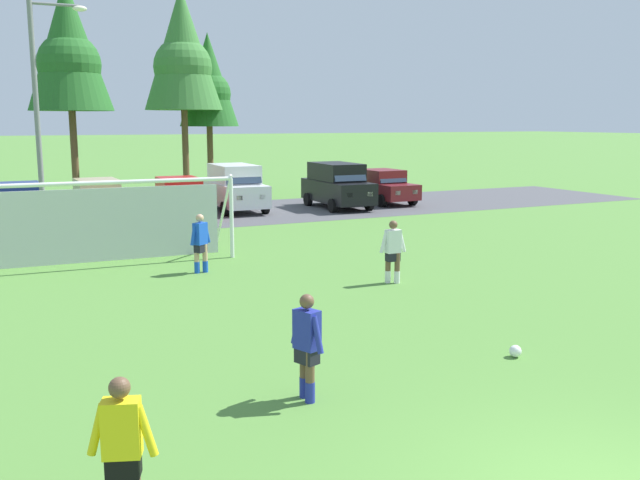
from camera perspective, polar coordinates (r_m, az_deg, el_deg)
ground_plane at (r=21.17m, az=-8.90°, el=-1.69°), size 400.00×400.00×0.00m
parking_lot_strip at (r=30.97m, az=-14.45°, el=1.74°), size 52.00×8.40×0.01m
soccer_ball at (r=12.98m, az=15.76°, el=-8.78°), size 0.22×0.22×0.22m
soccer_goal at (r=21.43m, az=-17.31°, el=1.63°), size 7.48×2.21×2.57m
referee at (r=7.63m, az=-15.89°, el=-16.53°), size 0.69×0.41×1.64m
player_striker_near at (r=10.47m, az=-1.08°, el=-8.81°), size 0.36×0.74×1.64m
player_midfield_center at (r=18.00m, az=6.00°, el=-0.97°), size 0.73×0.28×1.64m
player_defender_far at (r=19.41m, az=-9.79°, el=-0.28°), size 0.69×0.43×1.64m
parked_car_slot_left at (r=30.15m, az=-23.42°, el=2.70°), size 2.18×4.28×1.72m
parked_car_slot_center_left at (r=31.05m, az=-17.77°, el=3.22°), size 2.11×4.24×1.72m
parked_car_slot_center at (r=31.02m, az=-11.44°, el=3.49°), size 2.12×4.24×1.72m
parked_car_slot_center_right at (r=32.59m, az=-6.99°, el=4.32°), size 2.25×4.66×2.16m
parked_car_slot_right at (r=33.55m, az=1.44°, el=4.54°), size 2.21×4.64×2.16m
parked_car_slot_far_right at (r=35.54m, az=5.22°, el=4.42°), size 2.10×4.23×1.72m
tree_mid_left at (r=38.29m, az=-19.97°, el=14.51°), size 4.21×4.21×11.21m
tree_center_back at (r=40.28m, az=-11.24°, el=14.85°), size 4.29×4.29×11.43m
tree_mid_right at (r=42.20m, az=-9.15°, el=12.60°), size 3.46×3.46×9.24m
street_lamp at (r=25.96m, az=-21.85°, el=9.19°), size 2.00×0.32×8.14m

